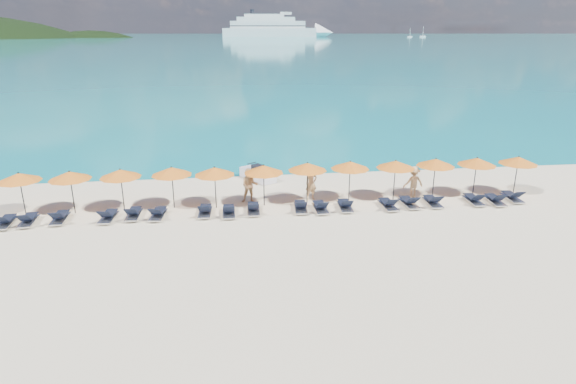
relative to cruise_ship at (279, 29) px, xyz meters
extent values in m
plane|color=beige|center=(-62.38, -585.21, -9.64)|extent=(1400.00, 1400.00, 0.00)
cube|color=#1FA9B2|center=(-62.38, 74.79, -9.64)|extent=(1600.00, 1300.00, 0.01)
ellipsoid|color=black|center=(-212.38, -25.21, -44.64)|extent=(162.00, 126.00, 85.50)
cube|color=silver|center=(-11.83, 0.33, -4.60)|extent=(111.45, 23.29, 10.08)
cone|color=silver|center=(54.70, -1.54, -4.60)|extent=(22.80, 22.80, 22.19)
cube|color=silver|center=(-13.85, 0.39, 4.47)|extent=(89.19, 19.64, 8.07)
cube|color=silver|center=(-15.86, 0.45, 10.53)|extent=(69.17, 17.06, 5.04)
cube|color=silver|center=(-17.88, 0.50, 14.56)|extent=(46.91, 13.41, 3.53)
cube|color=black|center=(-13.85, 0.39, 2.96)|extent=(90.31, 19.87, 0.91)
cube|color=black|center=(-13.85, 0.39, 6.49)|extent=(88.08, 19.40, 0.91)
cylinder|color=black|center=(-31.79, 0.90, 18.59)|extent=(4.44, 4.44, 5.55)
cube|color=silver|center=(147.34, -43.51, -8.92)|extent=(5.44, 1.81, 1.45)
cylinder|color=silver|center=(147.34, -43.51, -4.20)|extent=(0.33, 0.33, 9.06)
cube|color=silver|center=(164.25, -40.14, -8.76)|extent=(6.60, 2.20, 1.76)
cylinder|color=silver|center=(164.25, -40.14, -3.04)|extent=(0.40, 0.40, 11.00)
cube|color=white|center=(-63.52, -576.08, -9.31)|extent=(2.24, 2.78, 0.61)
cube|color=black|center=(-63.40, -576.27, -8.87)|extent=(1.05, 1.23, 0.39)
cylinder|color=black|center=(-63.86, -575.51, -8.71)|extent=(0.55, 0.38, 0.07)
imported|color=tan|center=(-60.83, -580.14, -8.71)|extent=(0.78, 0.62, 1.87)
imported|color=tan|center=(-64.21, -580.16, -8.69)|extent=(0.96, 0.59, 1.91)
imported|color=tan|center=(-55.11, -580.52, -8.74)|extent=(1.22, 0.67, 1.81)
cylinder|color=black|center=(-75.66, -580.65, -8.54)|extent=(0.05, 0.05, 2.20)
cone|color=orange|center=(-75.66, -580.65, -7.62)|extent=(2.10, 2.10, 0.42)
sphere|color=black|center=(-75.66, -580.65, -7.40)|extent=(0.08, 0.08, 0.08)
cylinder|color=black|center=(-73.25, -580.66, -8.54)|extent=(0.05, 0.05, 2.20)
cone|color=orange|center=(-73.25, -580.66, -7.62)|extent=(2.10, 2.10, 0.42)
sphere|color=black|center=(-73.25, -580.66, -7.40)|extent=(0.08, 0.08, 0.08)
cylinder|color=black|center=(-70.80, -580.61, -8.54)|extent=(0.05, 0.05, 2.20)
cone|color=orange|center=(-70.80, -580.61, -7.62)|extent=(2.10, 2.10, 0.42)
sphere|color=black|center=(-70.80, -580.61, -7.40)|extent=(0.08, 0.08, 0.08)
cylinder|color=black|center=(-68.25, -580.51, -8.54)|extent=(0.05, 0.05, 2.20)
cone|color=orange|center=(-68.25, -580.51, -7.62)|extent=(2.10, 2.10, 0.42)
sphere|color=black|center=(-68.25, -580.51, -7.40)|extent=(0.08, 0.08, 0.08)
cylinder|color=black|center=(-66.04, -580.80, -8.54)|extent=(0.05, 0.05, 2.20)
cone|color=orange|center=(-66.04, -580.80, -7.62)|extent=(2.10, 2.10, 0.42)
sphere|color=black|center=(-66.04, -580.80, -7.40)|extent=(0.08, 0.08, 0.08)
cylinder|color=black|center=(-63.48, -580.74, -8.54)|extent=(0.05, 0.05, 2.20)
cone|color=orange|center=(-63.48, -580.74, -7.62)|extent=(2.10, 2.10, 0.42)
sphere|color=black|center=(-63.48, -580.74, -7.40)|extent=(0.08, 0.08, 0.08)
cylinder|color=black|center=(-61.12, -580.55, -8.54)|extent=(0.05, 0.05, 2.20)
cone|color=orange|center=(-61.12, -580.55, -7.62)|extent=(2.10, 2.10, 0.42)
sphere|color=black|center=(-61.12, -580.55, -7.40)|extent=(0.08, 0.08, 0.08)
cylinder|color=black|center=(-58.77, -580.54, -8.54)|extent=(0.05, 0.05, 2.20)
cone|color=orange|center=(-58.77, -580.54, -7.62)|extent=(2.10, 2.10, 0.42)
sphere|color=black|center=(-58.77, -580.54, -7.40)|extent=(0.08, 0.08, 0.08)
cylinder|color=black|center=(-56.29, -580.70, -8.54)|extent=(0.05, 0.05, 2.20)
cone|color=orange|center=(-56.29, -580.70, -7.62)|extent=(2.10, 2.10, 0.42)
sphere|color=black|center=(-56.29, -580.70, -7.40)|extent=(0.08, 0.08, 0.08)
cylinder|color=black|center=(-53.96, -580.58, -8.54)|extent=(0.05, 0.05, 2.20)
cone|color=orange|center=(-53.96, -580.58, -7.62)|extent=(2.10, 2.10, 0.42)
sphere|color=black|center=(-53.96, -580.58, -7.40)|extent=(0.08, 0.08, 0.08)
cylinder|color=black|center=(-51.59, -580.67, -8.54)|extent=(0.05, 0.05, 2.20)
cone|color=orange|center=(-51.59, -580.67, -7.62)|extent=(2.10, 2.10, 0.42)
sphere|color=black|center=(-51.59, -580.67, -7.40)|extent=(0.08, 0.08, 0.08)
cylinder|color=black|center=(-49.17, -580.73, -8.54)|extent=(0.05, 0.05, 2.20)
cone|color=orange|center=(-49.17, -580.73, -7.62)|extent=(2.10, 2.10, 0.42)
sphere|color=black|center=(-49.17, -580.73, -7.40)|extent=(0.08, 0.08, 0.08)
cube|color=silver|center=(-76.06, -582.06, -9.50)|extent=(0.72, 1.73, 0.06)
cube|color=black|center=(-76.07, -581.81, -9.34)|extent=(0.61, 1.13, 0.04)
cube|color=black|center=(-76.03, -582.60, -9.09)|extent=(0.58, 0.57, 0.43)
cube|color=silver|center=(-75.07, -581.92, -9.50)|extent=(0.73, 1.74, 0.06)
cube|color=black|center=(-75.09, -581.67, -9.34)|extent=(0.62, 1.13, 0.04)
cube|color=black|center=(-75.03, -582.47, -9.09)|extent=(0.59, 0.57, 0.43)
cube|color=silver|center=(-73.64, -581.80, -9.50)|extent=(0.69, 1.72, 0.06)
cube|color=black|center=(-73.65, -581.55, -9.34)|extent=(0.59, 1.12, 0.04)
cube|color=black|center=(-73.62, -582.35, -9.09)|extent=(0.57, 0.56, 0.43)
cube|color=silver|center=(-71.31, -581.90, -9.50)|extent=(0.75, 1.74, 0.06)
cube|color=black|center=(-71.29, -581.65, -9.34)|extent=(0.63, 1.14, 0.04)
cube|color=black|center=(-71.35, -582.45, -9.09)|extent=(0.59, 0.58, 0.43)
cube|color=silver|center=(-70.13, -581.70, -9.50)|extent=(0.66, 1.71, 0.06)
cube|color=black|center=(-70.13, -581.45, -9.34)|extent=(0.57, 1.11, 0.04)
cube|color=black|center=(-70.14, -582.25, -9.09)|extent=(0.56, 0.55, 0.43)
cube|color=silver|center=(-68.91, -581.86, -9.50)|extent=(0.79, 1.75, 0.06)
cube|color=black|center=(-68.89, -581.61, -9.34)|extent=(0.66, 1.15, 0.04)
cube|color=black|center=(-68.97, -582.41, -9.09)|extent=(0.60, 0.59, 0.43)
cube|color=silver|center=(-66.58, -581.76, -9.50)|extent=(0.70, 1.73, 0.06)
cube|color=black|center=(-66.57, -581.51, -9.34)|extent=(0.60, 1.12, 0.04)
cube|color=black|center=(-66.61, -582.31, -9.09)|extent=(0.57, 0.56, 0.43)
cube|color=silver|center=(-65.38, -581.98, -9.50)|extent=(0.63, 1.70, 0.06)
cube|color=black|center=(-65.38, -581.73, -9.34)|extent=(0.56, 1.10, 0.04)
cube|color=black|center=(-65.39, -582.53, -9.09)|extent=(0.55, 0.54, 0.43)
cube|color=silver|center=(-64.12, -581.78, -9.50)|extent=(0.69, 1.72, 0.06)
cube|color=black|center=(-64.11, -581.53, -9.34)|extent=(0.60, 1.12, 0.04)
cube|color=black|center=(-64.14, -582.32, -9.09)|extent=(0.57, 0.56, 0.43)
cube|color=silver|center=(-61.65, -581.80, -9.50)|extent=(0.76, 1.74, 0.06)
cube|color=black|center=(-61.63, -581.55, -9.34)|extent=(0.64, 1.14, 0.04)
cube|color=black|center=(-61.70, -582.35, -9.09)|extent=(0.59, 0.58, 0.43)
cube|color=silver|center=(-60.65, -581.97, -9.50)|extent=(0.65, 1.71, 0.06)
cube|color=black|center=(-60.65, -581.72, -9.34)|extent=(0.57, 1.11, 0.04)
cube|color=black|center=(-60.64, -582.52, -9.09)|extent=(0.56, 0.54, 0.43)
cube|color=silver|center=(-59.31, -581.89, -9.50)|extent=(0.72, 1.73, 0.06)
cube|color=black|center=(-59.29, -581.64, -9.34)|extent=(0.62, 1.13, 0.04)
cube|color=black|center=(-59.34, -582.44, -9.09)|extent=(0.58, 0.57, 0.43)
cube|color=silver|center=(-57.01, -582.00, -9.50)|extent=(0.66, 1.72, 0.06)
cube|color=black|center=(-57.02, -581.75, -9.34)|extent=(0.58, 1.11, 0.04)
cube|color=black|center=(-57.00, -582.55, -9.09)|extent=(0.56, 0.55, 0.43)
cube|color=silver|center=(-55.81, -581.85, -9.50)|extent=(0.69, 1.72, 0.06)
cube|color=black|center=(-55.82, -581.60, -9.34)|extent=(0.59, 1.12, 0.04)
cube|color=black|center=(-55.78, -582.40, -9.09)|extent=(0.57, 0.56, 0.43)
cube|color=silver|center=(-54.49, -581.85, -9.50)|extent=(0.69, 1.72, 0.06)
cube|color=black|center=(-54.48, -581.60, -9.34)|extent=(0.60, 1.12, 0.04)
cube|color=black|center=(-54.51, -582.40, -9.09)|extent=(0.57, 0.56, 0.43)
cube|color=silver|center=(-52.15, -581.85, -9.50)|extent=(0.68, 1.72, 0.06)
cube|color=black|center=(-52.14, -581.60, -9.34)|extent=(0.59, 1.12, 0.04)
cube|color=black|center=(-52.17, -582.40, -9.09)|extent=(0.57, 0.56, 0.43)
cube|color=silver|center=(-51.02, -582.02, -9.50)|extent=(0.75, 1.74, 0.06)
cube|color=black|center=(-51.00, -581.78, -9.34)|extent=(0.64, 1.14, 0.04)
cube|color=black|center=(-51.06, -582.57, -9.09)|extent=(0.59, 0.58, 0.43)
cube|color=silver|center=(-49.82, -581.68, -9.50)|extent=(0.72, 1.73, 0.06)
cube|color=black|center=(-49.80, -581.43, -9.34)|extent=(0.62, 1.13, 0.04)
cube|color=black|center=(-49.85, -582.23, -9.09)|extent=(0.58, 0.57, 0.43)
camera|label=1|loc=(-65.24, -604.99, -0.65)|focal=30.00mm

